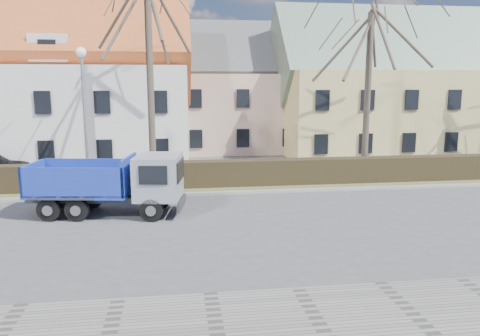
{
  "coord_description": "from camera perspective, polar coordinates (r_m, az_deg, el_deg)",
  "views": [
    {
      "loc": [
        -0.76,
        -16.85,
        5.21
      ],
      "look_at": [
        1.95,
        2.65,
        1.6
      ],
      "focal_mm": 35.0,
      "sensor_mm": 36.0,
      "label": 1
    }
  ],
  "objects": [
    {
      "name": "ground",
      "position": [
        17.65,
        -5.12,
        -6.82
      ],
      "size": [
        120.0,
        120.0,
        0.0
      ],
      "primitive_type": "plane",
      "color": "#434346"
    },
    {
      "name": "curb_far",
      "position": [
        22.07,
        -5.72,
        -3.15
      ],
      "size": [
        80.0,
        0.3,
        0.12
      ],
      "primitive_type": "cube",
      "color": "gray",
      "rests_on": "ground"
    },
    {
      "name": "grass_strip",
      "position": [
        23.63,
        -5.87,
        -2.27
      ],
      "size": [
        80.0,
        3.0,
        0.1
      ],
      "primitive_type": "cube",
      "color": "#4C542F",
      "rests_on": "ground"
    },
    {
      "name": "hedge",
      "position": [
        23.31,
        -5.88,
        -0.94
      ],
      "size": [
        60.0,
        0.9,
        1.3
      ],
      "primitive_type": "cube",
      "color": "black",
      "rests_on": "ground"
    },
    {
      "name": "building_pink",
      "position": [
        37.17,
        -0.55,
        8.53
      ],
      "size": [
        10.8,
        8.8,
        8.0
      ],
      "primitive_type": null,
      "color": "#CCA690",
      "rests_on": "ground"
    },
    {
      "name": "building_yellow",
      "position": [
        37.78,
        18.64,
        8.4
      ],
      "size": [
        18.8,
        10.8,
        8.5
      ],
      "primitive_type": null,
      "color": "tan",
      "rests_on": "ground"
    },
    {
      "name": "tree_1",
      "position": [
        25.4,
        -10.97,
        12.73
      ],
      "size": [
        9.2,
        9.2,
        12.65
      ],
      "primitive_type": null,
      "color": "#443A2F",
      "rests_on": "ground"
    },
    {
      "name": "tree_2",
      "position": [
        27.54,
        15.37,
        10.63
      ],
      "size": [
        8.0,
        8.0,
        11.0
      ],
      "primitive_type": null,
      "color": "#443A2F",
      "rests_on": "ground"
    },
    {
      "name": "dump_truck",
      "position": [
        19.33,
        -16.49,
        -1.88
      ],
      "size": [
        6.5,
        3.21,
        2.49
      ],
      "primitive_type": null,
      "rotation": [
        0.0,
        0.0,
        -0.15
      ],
      "color": "#162C97",
      "rests_on": "ground"
    },
    {
      "name": "streetlight",
      "position": [
        24.31,
        -18.37,
        5.79
      ],
      "size": [
        0.54,
        0.54,
        6.96
      ],
      "primitive_type": null,
      "color": "gray",
      "rests_on": "ground"
    },
    {
      "name": "cart_frame",
      "position": [
        22.49,
        -22.85,
        -2.97
      ],
      "size": [
        0.74,
        0.46,
        0.66
      ],
      "primitive_type": null,
      "rotation": [
        0.0,
        0.0,
        -0.07
      ],
      "color": "silver",
      "rests_on": "ground"
    }
  ]
}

